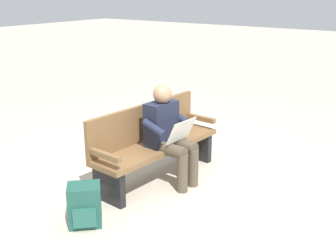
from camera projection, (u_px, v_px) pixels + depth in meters
ground_plane at (158, 178)px, 5.17m from camera, size 40.00×40.00×0.00m
bench_near at (153, 142)px, 5.07m from camera, size 1.83×0.62×0.90m
person_seated at (169, 132)px, 4.88m from camera, size 0.59×0.59×1.18m
backpack at (85, 205)px, 4.10m from camera, size 0.40×0.40×0.42m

